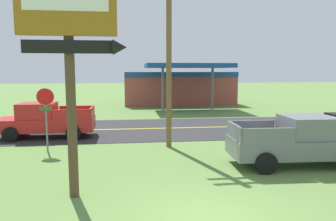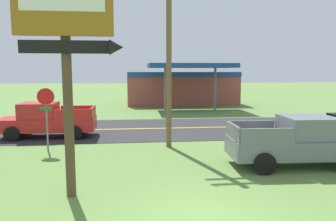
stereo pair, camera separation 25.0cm
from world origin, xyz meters
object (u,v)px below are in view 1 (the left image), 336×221
(gas_station, at_px, (179,87))
(pickup_red_on_road, at_px, (45,121))
(pickup_grey_parked_on_lawn, at_px, (298,141))
(stop_sign, at_px, (46,108))
(utility_pole, at_px, (169,49))
(motel_sign, at_px, (70,32))

(gas_station, bearing_deg, pickup_red_on_road, -120.59)
(pickup_grey_parked_on_lawn, xyz_separation_m, pickup_red_on_road, (-11.24, 6.75, 0.00))
(gas_station, bearing_deg, stop_sign, -114.53)
(pickup_grey_parked_on_lawn, bearing_deg, utility_pole, 141.49)
(utility_pole, relative_size, pickup_red_on_road, 1.72)
(motel_sign, bearing_deg, stop_sign, 110.47)
(utility_pole, bearing_deg, pickup_red_on_road, 155.20)
(stop_sign, height_order, pickup_red_on_road, stop_sign)
(pickup_grey_parked_on_lawn, bearing_deg, motel_sign, -164.11)
(gas_station, relative_size, pickup_grey_parked_on_lawn, 2.28)
(utility_pole, distance_m, pickup_red_on_road, 8.18)
(motel_sign, relative_size, stop_sign, 2.34)
(motel_sign, height_order, pickup_grey_parked_on_lawn, motel_sign)
(pickup_grey_parked_on_lawn, height_order, pickup_red_on_road, same)
(motel_sign, height_order, pickup_red_on_road, motel_sign)
(gas_station, relative_size, pickup_red_on_road, 2.31)
(motel_sign, bearing_deg, pickup_red_on_road, 108.47)
(stop_sign, xyz_separation_m, pickup_grey_parked_on_lawn, (10.39, -3.49, -1.06))
(utility_pole, xyz_separation_m, pickup_red_on_road, (-6.57, 3.04, -3.79))
(pickup_red_on_road, bearing_deg, motel_sign, -71.53)
(pickup_grey_parked_on_lawn, bearing_deg, stop_sign, 161.40)
(gas_station, xyz_separation_m, pickup_red_on_road, (-10.29, -17.40, -0.98))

